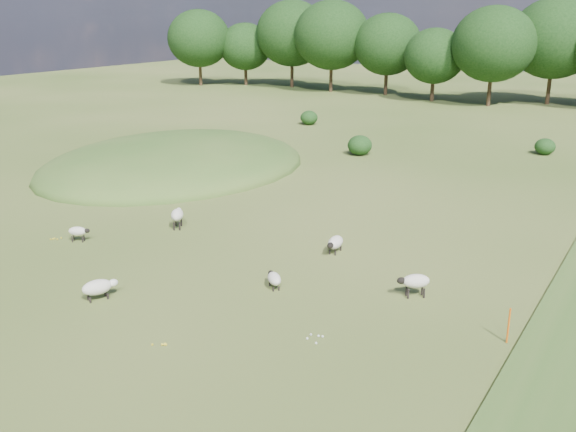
{
  "coord_description": "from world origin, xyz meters",
  "views": [
    {
      "loc": [
        16.98,
        -20.08,
        10.04
      ],
      "look_at": [
        2.0,
        4.0,
        1.0
      ],
      "focal_mm": 40.0,
      "sensor_mm": 36.0,
      "label": 1
    }
  ],
  "objects_px": {
    "sheep_0": "(415,281)",
    "sheep_4": "(98,287)",
    "sheep_5": "(177,215)",
    "marker_post": "(509,326)",
    "sheep_1": "(274,278)",
    "sheep_3": "(78,231)",
    "sheep_2": "(335,243)"
  },
  "relations": [
    {
      "from": "sheep_1",
      "to": "sheep_0",
      "type": "bearing_deg",
      "value": -115.43
    },
    {
      "from": "sheep_3",
      "to": "sheep_2",
      "type": "bearing_deg",
      "value": -3.49
    },
    {
      "from": "sheep_1",
      "to": "sheep_4",
      "type": "xyz_separation_m",
      "value": [
        -4.88,
        -4.24,
        0.1
      ]
    },
    {
      "from": "marker_post",
      "to": "sheep_4",
      "type": "relative_size",
      "value": 0.87
    },
    {
      "from": "sheep_0",
      "to": "sheep_4",
      "type": "distance_m",
      "value": 11.58
    },
    {
      "from": "sheep_2",
      "to": "sheep_3",
      "type": "bearing_deg",
      "value": -70.63
    },
    {
      "from": "sheep_5",
      "to": "sheep_4",
      "type": "bearing_deg",
      "value": 167.41
    },
    {
      "from": "marker_post",
      "to": "sheep_0",
      "type": "relative_size",
      "value": 0.99
    },
    {
      "from": "sheep_1",
      "to": "sheep_5",
      "type": "xyz_separation_m",
      "value": [
        -7.87,
        3.5,
        0.28
      ]
    },
    {
      "from": "marker_post",
      "to": "sheep_5",
      "type": "relative_size",
      "value": 0.9
    },
    {
      "from": "marker_post",
      "to": "sheep_5",
      "type": "bearing_deg",
      "value": 169.2
    },
    {
      "from": "marker_post",
      "to": "sheep_2",
      "type": "relative_size",
      "value": 0.91
    },
    {
      "from": "sheep_0",
      "to": "sheep_5",
      "type": "relative_size",
      "value": 0.91
    },
    {
      "from": "sheep_0",
      "to": "sheep_2",
      "type": "height_order",
      "value": "sheep_0"
    },
    {
      "from": "sheep_1",
      "to": "sheep_4",
      "type": "bearing_deg",
      "value": 82.48
    },
    {
      "from": "sheep_3",
      "to": "sheep_4",
      "type": "relative_size",
      "value": 0.74
    },
    {
      "from": "sheep_2",
      "to": "sheep_5",
      "type": "relative_size",
      "value": 0.99
    },
    {
      "from": "sheep_3",
      "to": "sheep_5",
      "type": "relative_size",
      "value": 0.77
    },
    {
      "from": "sheep_1",
      "to": "sheep_3",
      "type": "distance_m",
      "value": 10.42
    },
    {
      "from": "sheep_0",
      "to": "sheep_1",
      "type": "relative_size",
      "value": 1.19
    },
    {
      "from": "sheep_5",
      "to": "sheep_1",
      "type": "bearing_deg",
      "value": -147.66
    },
    {
      "from": "marker_post",
      "to": "sheep_3",
      "type": "distance_m",
      "value": 19.04
    },
    {
      "from": "sheep_2",
      "to": "sheep_4",
      "type": "bearing_deg",
      "value": -35.67
    },
    {
      "from": "sheep_0",
      "to": "sheep_4",
      "type": "relative_size",
      "value": 0.88
    },
    {
      "from": "sheep_0",
      "to": "sheep_3",
      "type": "xyz_separation_m",
      "value": [
        -15.24,
        -2.46,
        -0.12
      ]
    },
    {
      "from": "sheep_0",
      "to": "sheep_4",
      "type": "bearing_deg",
      "value": -3.93
    },
    {
      "from": "sheep_0",
      "to": "sheep_5",
      "type": "height_order",
      "value": "sheep_5"
    },
    {
      "from": "sheep_1",
      "to": "sheep_5",
      "type": "relative_size",
      "value": 0.77
    },
    {
      "from": "sheep_4",
      "to": "sheep_5",
      "type": "bearing_deg",
      "value": 47.08
    },
    {
      "from": "sheep_0",
      "to": "sheep_3",
      "type": "distance_m",
      "value": 15.44
    },
    {
      "from": "sheep_0",
      "to": "sheep_1",
      "type": "xyz_separation_m",
      "value": [
        -4.83,
        -2.06,
        -0.23
      ]
    },
    {
      "from": "sheep_3",
      "to": "sheep_4",
      "type": "height_order",
      "value": "sheep_4"
    }
  ]
}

